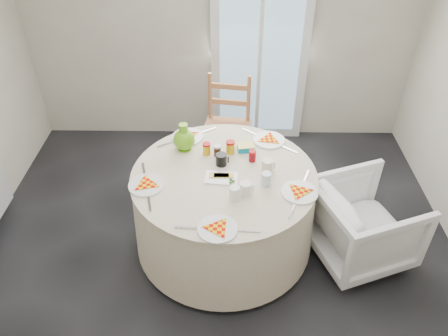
{
  "coord_description": "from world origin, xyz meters",
  "views": [
    {
      "loc": [
        0.09,
        -2.31,
        2.8
      ],
      "look_at": [
        0.06,
        0.27,
        0.8
      ],
      "focal_mm": 35.0,
      "sensor_mm": 36.0,
      "label": 1
    }
  ],
  "objects_px": {
    "green_pitcher": "(184,136)",
    "wooden_chair": "(226,130)",
    "table": "(224,210)",
    "armchair": "(364,218)"
  },
  "relations": [
    {
      "from": "green_pitcher",
      "to": "armchair",
      "type": "bearing_deg",
      "value": -13.31
    },
    {
      "from": "wooden_chair",
      "to": "green_pitcher",
      "type": "xyz_separation_m",
      "value": [
        -0.33,
        -0.7,
        0.4
      ]
    },
    {
      "from": "wooden_chair",
      "to": "green_pitcher",
      "type": "bearing_deg",
      "value": -106.7
    },
    {
      "from": "table",
      "to": "armchair",
      "type": "xyz_separation_m",
      "value": [
        1.1,
        -0.1,
        0.02
      ]
    },
    {
      "from": "table",
      "to": "wooden_chair",
      "type": "distance_m",
      "value": 1.03
    },
    {
      "from": "table",
      "to": "green_pitcher",
      "type": "bearing_deg",
      "value": 134.86
    },
    {
      "from": "green_pitcher",
      "to": "wooden_chair",
      "type": "bearing_deg",
      "value": 67.99
    },
    {
      "from": "wooden_chair",
      "to": "armchair",
      "type": "distance_m",
      "value": 1.57
    },
    {
      "from": "table",
      "to": "green_pitcher",
      "type": "distance_m",
      "value": 0.68
    },
    {
      "from": "armchair",
      "to": "green_pitcher",
      "type": "bearing_deg",
      "value": 52.82
    }
  ]
}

